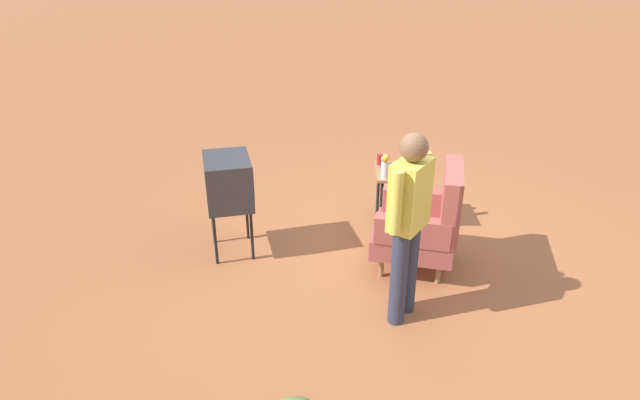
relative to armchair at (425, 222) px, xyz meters
The scene contains 10 objects.
ground_plane 0.58m from the armchair, 142.60° to the right, with size 60.00×60.00×0.00m, color #A05B38.
armchair is the anchor object (origin of this frame).
side_table 0.95m from the armchair, behind, with size 0.56×0.56×0.63m.
tv_on_stand 1.95m from the armchair, 97.57° to the right, with size 0.69×0.58×1.03m.
person_standing 0.94m from the armchair, 20.03° to the right, with size 0.50×0.38×1.64m.
bottle_tall_amber 0.93m from the armchair, behind, with size 0.07×0.07×0.30m, color brown.
soda_can_blue 1.12m from the armchair, 163.00° to the right, with size 0.07×0.07×0.12m, color blue.
soda_can_red 1.20m from the armchair, 162.35° to the right, with size 0.07×0.07×0.12m, color red.
bottle_short_clear 1.07m from the armchair, behind, with size 0.06×0.06×0.20m, color silver.
flower_vase 0.86m from the armchair, 155.86° to the right, with size 0.15×0.10×0.27m.
Camera 1 is at (4.79, -0.69, 2.88)m, focal length 30.04 mm.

